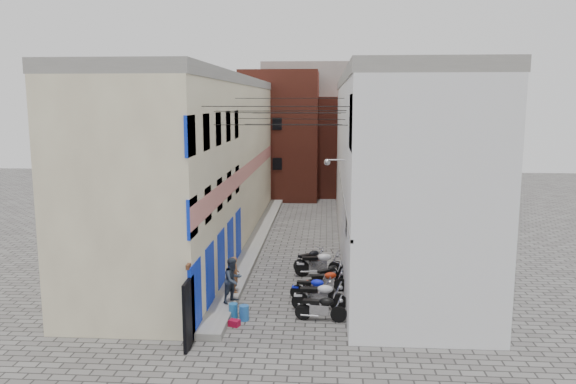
% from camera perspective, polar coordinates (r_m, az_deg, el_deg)
% --- Properties ---
extents(ground, '(90.00, 90.00, 0.00)m').
position_cam_1_polar(ground, '(18.62, -1.81, -15.13)').
color(ground, '#565351').
rests_on(ground, ground).
extents(plinth, '(0.90, 26.00, 0.25)m').
position_cam_1_polar(plinth, '(31.05, -3.15, -4.87)').
color(plinth, gray).
rests_on(plinth, ground).
extents(building_left, '(5.10, 27.00, 9.00)m').
position_cam_1_polar(building_left, '(30.74, -8.67, 3.18)').
color(building_left, '#C0B291').
rests_on(building_left, ground).
extents(building_right, '(5.94, 26.00, 9.00)m').
position_cam_1_polar(building_right, '(30.21, 10.18, 3.05)').
color(building_right, white).
rests_on(building_right, ground).
extents(building_far_brick_left, '(6.00, 6.00, 10.00)m').
position_cam_1_polar(building_far_brick_left, '(45.11, -0.77, 5.82)').
color(building_far_brick_left, maroon).
rests_on(building_far_brick_left, ground).
extents(building_far_brick_right, '(5.00, 6.00, 8.00)m').
position_cam_1_polar(building_far_brick_right, '(47.03, 5.54, 4.70)').
color(building_far_brick_right, maroon).
rests_on(building_far_brick_right, ground).
extents(building_far_concrete, '(8.00, 5.00, 11.00)m').
position_cam_1_polar(building_far_concrete, '(50.95, 2.06, 6.77)').
color(building_far_concrete, gray).
rests_on(building_far_concrete, ground).
extents(far_shopfront, '(2.00, 0.30, 2.40)m').
position_cam_1_polar(far_shopfront, '(42.60, 1.61, 0.48)').
color(far_shopfront, black).
rests_on(far_shopfront, ground).
extents(overhead_wires, '(5.80, 13.02, 1.32)m').
position_cam_1_polar(overhead_wires, '(24.58, -0.08, 7.94)').
color(overhead_wires, black).
rests_on(overhead_wires, ground).
extents(motorcycle_a, '(1.89, 0.78, 1.07)m').
position_cam_1_polar(motorcycle_a, '(20.17, 3.36, -11.54)').
color(motorcycle_a, black).
rests_on(motorcycle_a, ground).
extents(motorcycle_b, '(2.06, 0.67, 1.19)m').
position_cam_1_polar(motorcycle_b, '(21.13, 3.19, -10.37)').
color(motorcycle_b, silver).
rests_on(motorcycle_b, ground).
extents(motorcycle_c, '(1.83, 0.77, 1.03)m').
position_cam_1_polar(motorcycle_c, '(22.17, 2.50, -9.63)').
color(motorcycle_c, '#0E1AD7').
rests_on(motorcycle_c, ground).
extents(motorcycle_d, '(1.81, 0.90, 1.01)m').
position_cam_1_polar(motorcycle_d, '(23.08, 3.87, -8.91)').
color(motorcycle_d, '#A0230B').
rests_on(motorcycle_d, ground).
extents(motorcycle_e, '(1.63, 1.50, 0.98)m').
position_cam_1_polar(motorcycle_e, '(24.00, 4.22, -8.23)').
color(motorcycle_e, black).
rests_on(motorcycle_e, ground).
extents(motorcycle_f, '(2.24, 0.91, 1.26)m').
position_cam_1_polar(motorcycle_f, '(25.01, 3.18, -7.15)').
color(motorcycle_f, silver).
rests_on(motorcycle_f, ground).
extents(motorcycle_g, '(1.80, 1.57, 1.06)m').
position_cam_1_polar(motorcycle_g, '(26.02, 2.29, -6.73)').
color(motorcycle_g, black).
rests_on(motorcycle_g, ground).
extents(person_a, '(0.49, 0.60, 1.42)m').
position_cam_1_polar(person_a, '(22.33, -5.42, -8.32)').
color(person_a, brown).
rests_on(person_a, plinth).
extents(person_b, '(1.01, 1.04, 1.70)m').
position_cam_1_polar(person_b, '(21.23, -5.61, -8.87)').
color(person_b, '#2D3644').
rests_on(person_b, plinth).
extents(water_jug_near, '(0.46, 0.46, 0.54)m').
position_cam_1_polar(water_jug_near, '(20.35, -4.48, -12.15)').
color(water_jug_near, '#2360B0').
rests_on(water_jug_near, ground).
extents(water_jug_far, '(0.41, 0.41, 0.51)m').
position_cam_1_polar(water_jug_far, '(20.65, -5.58, -11.89)').
color(water_jug_far, '#236EB3').
rests_on(water_jug_far, ground).
extents(red_crate, '(0.43, 0.38, 0.22)m').
position_cam_1_polar(red_crate, '(19.94, -5.47, -13.12)').
color(red_crate, maroon).
rests_on(red_crate, ground).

